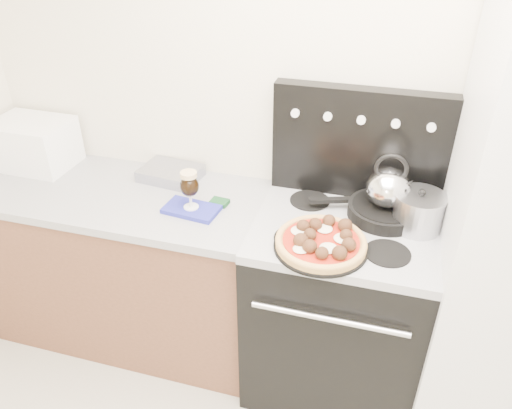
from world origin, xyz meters
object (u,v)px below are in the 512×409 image
(stove_body, at_px, (336,309))
(tea_kettle, at_px, (389,185))
(toaster_oven, at_px, (34,143))
(pizza_pan, at_px, (321,247))
(base_cabinet, at_px, (127,267))
(oven_mitt, at_px, (191,209))
(stock_pot, at_px, (418,212))
(beer_glass, at_px, (190,190))
(skillet, at_px, (384,211))
(pizza, at_px, (321,240))

(stove_body, xyz_separation_m, tea_kettle, (0.15, 0.11, 0.64))
(stove_body, distance_m, toaster_oven, 1.72)
(tea_kettle, bearing_deg, pizza_pan, -143.86)
(base_cabinet, height_order, pizza_pan, pizza_pan)
(oven_mitt, xyz_separation_m, tea_kettle, (0.82, 0.16, 0.17))
(toaster_oven, xyz_separation_m, tea_kettle, (1.76, -0.04, 0.06))
(stock_pot, bearing_deg, beer_glass, -173.27)
(stove_body, relative_size, stock_pot, 4.39)
(skillet, bearing_deg, stock_pot, -19.33)
(skillet, bearing_deg, toaster_oven, 178.57)
(stove_body, height_order, tea_kettle, tea_kettle)
(oven_mitt, bearing_deg, base_cabinet, 170.46)
(pizza_pan, bearing_deg, base_cabinet, 168.52)
(pizza, relative_size, skillet, 1.14)
(base_cabinet, distance_m, toaster_oven, 0.79)
(toaster_oven, height_order, skillet, toaster_oven)
(oven_mitt, height_order, beer_glass, beer_glass)
(oven_mitt, distance_m, pizza, 0.62)
(skillet, bearing_deg, pizza, -127.11)
(stove_body, xyz_separation_m, stock_pot, (0.28, 0.07, 0.55))
(oven_mitt, distance_m, pizza_pan, 0.62)
(tea_kettle, distance_m, stock_pot, 0.16)
(skillet, xyz_separation_m, tea_kettle, (0.00, 0.00, 0.13))
(pizza, bearing_deg, tea_kettle, 52.89)
(base_cabinet, distance_m, pizza_pan, 1.16)
(beer_glass, relative_size, tea_kettle, 0.89)
(pizza, distance_m, stock_pot, 0.44)
(oven_mitt, relative_size, beer_glass, 1.34)
(toaster_oven, relative_size, skillet, 1.22)
(stove_body, relative_size, toaster_oven, 2.31)
(oven_mitt, bearing_deg, pizza_pan, -12.86)
(beer_glass, xyz_separation_m, pizza_pan, (0.60, -0.14, -0.08))
(base_cabinet, bearing_deg, tea_kettle, 3.95)
(beer_glass, height_order, pizza, beer_glass)
(base_cabinet, bearing_deg, stove_body, -1.30)
(stove_body, xyz_separation_m, pizza, (-0.08, -0.18, 0.52))
(pizza, bearing_deg, stove_body, 67.84)
(tea_kettle, height_order, stock_pot, tea_kettle)
(beer_glass, bearing_deg, oven_mitt, 0.00)
(skillet, xyz_separation_m, stock_pot, (0.13, -0.05, 0.05))
(oven_mitt, bearing_deg, stove_body, 4.01)
(base_cabinet, height_order, toaster_oven, toaster_oven)
(base_cabinet, xyz_separation_m, beer_glass, (0.43, -0.07, 0.58))
(stock_pot, bearing_deg, toaster_oven, 177.28)
(stove_body, bearing_deg, base_cabinet, 178.70)
(stove_body, distance_m, stock_pot, 0.62)
(skillet, bearing_deg, pizza_pan, -127.11)
(stove_body, relative_size, pizza_pan, 2.38)
(stove_body, distance_m, oven_mitt, 0.82)
(stock_pot, bearing_deg, oven_mitt, -173.27)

